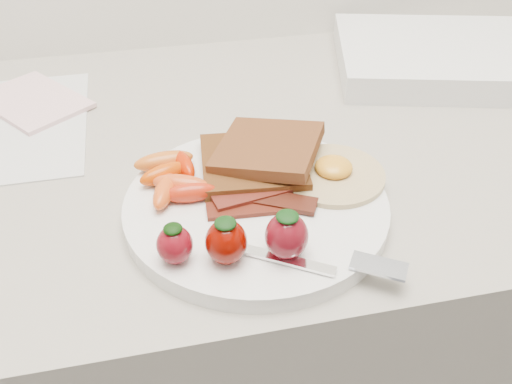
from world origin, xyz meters
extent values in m
cube|color=gray|center=(0.00, 1.70, 0.45)|extent=(2.00, 0.60, 0.90)
cylinder|color=white|center=(0.00, 1.55, 0.91)|extent=(0.27, 0.27, 0.02)
cube|color=#4E2E10|center=(0.01, 1.61, 0.93)|extent=(0.12, 0.12, 0.01)
cube|color=#472C10|center=(0.03, 1.61, 0.94)|extent=(0.14, 0.14, 0.02)
cylinder|color=beige|center=(0.09, 1.57, 0.92)|extent=(0.13, 0.13, 0.01)
ellipsoid|color=orange|center=(0.09, 1.58, 0.93)|extent=(0.05, 0.05, 0.02)
cube|color=#460505|center=(0.00, 1.54, 0.92)|extent=(0.10, 0.03, 0.00)
cube|color=black|center=(0.01, 1.54, 0.92)|extent=(0.10, 0.07, 0.00)
cube|color=#480C09|center=(0.01, 1.55, 0.92)|extent=(0.10, 0.04, 0.00)
ellipsoid|color=#C53F01|center=(-0.09, 1.60, 0.93)|extent=(0.06, 0.04, 0.02)
ellipsoid|color=#D44B1A|center=(-0.07, 1.58, 0.93)|extent=(0.06, 0.04, 0.02)
ellipsoid|color=#DB4E15|center=(-0.09, 1.57, 0.93)|extent=(0.04, 0.06, 0.02)
ellipsoid|color=#BD2000|center=(-0.06, 1.62, 0.93)|extent=(0.03, 0.05, 0.02)
ellipsoid|color=#CB5C19|center=(-0.08, 1.63, 0.93)|extent=(0.07, 0.03, 0.02)
ellipsoid|color=#B8250C|center=(-0.06, 1.56, 0.93)|extent=(0.05, 0.02, 0.02)
ellipsoid|color=maroon|center=(-0.09, 1.48, 0.94)|extent=(0.03, 0.03, 0.04)
ellipsoid|color=black|center=(-0.09, 1.48, 0.95)|extent=(0.02, 0.02, 0.01)
ellipsoid|color=#620600|center=(-0.04, 1.47, 0.94)|extent=(0.04, 0.04, 0.04)
ellipsoid|color=black|center=(-0.04, 1.47, 0.96)|extent=(0.02, 0.02, 0.01)
ellipsoid|color=#5F0B14|center=(0.01, 1.47, 0.94)|extent=(0.04, 0.04, 0.04)
ellipsoid|color=black|center=(0.01, 1.47, 0.96)|extent=(0.02, 0.02, 0.01)
cube|color=white|center=(0.00, 1.47, 0.92)|extent=(0.11, 0.07, 0.00)
cube|color=silver|center=(0.09, 1.43, 0.92)|extent=(0.05, 0.05, 0.00)
cube|color=silver|center=(-0.27, 1.79, 0.90)|extent=(0.20, 0.27, 0.00)
cube|color=beige|center=(-0.25, 1.84, 0.91)|extent=(0.17, 0.18, 0.01)
cube|color=white|center=(0.34, 1.83, 0.92)|extent=(0.35, 0.30, 0.04)
camera|label=1|loc=(-0.10, 1.11, 1.28)|focal=40.00mm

